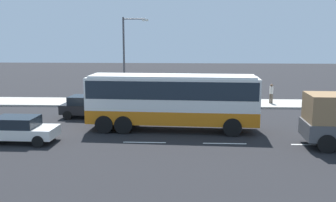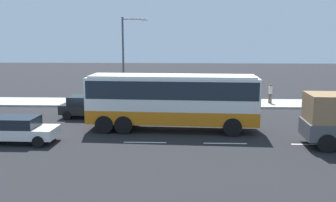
# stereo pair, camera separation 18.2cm
# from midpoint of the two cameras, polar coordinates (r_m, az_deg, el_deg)

# --- Properties ---
(ground_plane) EXTENTS (120.00, 120.00, 0.00)m
(ground_plane) POSITION_cam_midpoint_polar(r_m,az_deg,el_deg) (24.49, 3.58, -4.34)
(ground_plane) COLOR black
(sidewalk_curb) EXTENTS (80.00, 4.00, 0.15)m
(sidewalk_curb) POSITION_cam_midpoint_polar(r_m,az_deg,el_deg) (33.84, 3.41, -0.31)
(sidewalk_curb) COLOR #A8A399
(sidewalk_curb) RESTS_ON ground_plane
(lane_centreline) EXTENTS (43.33, 0.16, 0.01)m
(lane_centreline) POSITION_cam_midpoint_polar(r_m,az_deg,el_deg) (22.39, 17.49, -6.11)
(lane_centreline) COLOR white
(lane_centreline) RESTS_ON ground_plane
(coach_bus) EXTENTS (10.65, 3.04, 3.49)m
(coach_bus) POSITION_cam_midpoint_polar(r_m,az_deg,el_deg) (24.05, 0.84, 0.68)
(coach_bus) COLOR orange
(coach_bus) RESTS_ON ground_plane
(car_black_sedan) EXTENTS (4.24, 2.25, 1.58)m
(car_black_sedan) POSITION_cam_midpoint_polar(r_m,az_deg,el_deg) (28.64, -11.36, -0.77)
(car_black_sedan) COLOR black
(car_black_sedan) RESTS_ON ground_plane
(car_white_minivan) EXTENTS (4.15, 2.05, 1.46)m
(car_white_minivan) POSITION_cam_midpoint_polar(r_m,az_deg,el_deg) (23.11, -20.93, -3.85)
(car_white_minivan) COLOR white
(car_white_minivan) RESTS_ON ground_plane
(pedestrian_near_curb) EXTENTS (0.32, 0.32, 1.67)m
(pedestrian_near_curb) POSITION_cam_midpoint_polar(r_m,az_deg,el_deg) (34.32, 15.12, 1.27)
(pedestrian_near_curb) COLOR brown
(pedestrian_near_curb) RESTS_ON sidewalk_curb
(pedestrian_at_crossing) EXTENTS (0.32, 0.32, 1.70)m
(pedestrian_at_crossing) POSITION_cam_midpoint_polar(r_m,az_deg,el_deg) (33.01, -1.96, 1.32)
(pedestrian_at_crossing) COLOR brown
(pedestrian_at_crossing) RESTS_ON sidewalk_curb
(street_lamp) EXTENTS (2.12, 0.24, 7.23)m
(street_lamp) POSITION_cam_midpoint_polar(r_m,az_deg,el_deg) (32.34, -5.96, 6.80)
(street_lamp) COLOR #47474C
(street_lamp) RESTS_ON sidewalk_curb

